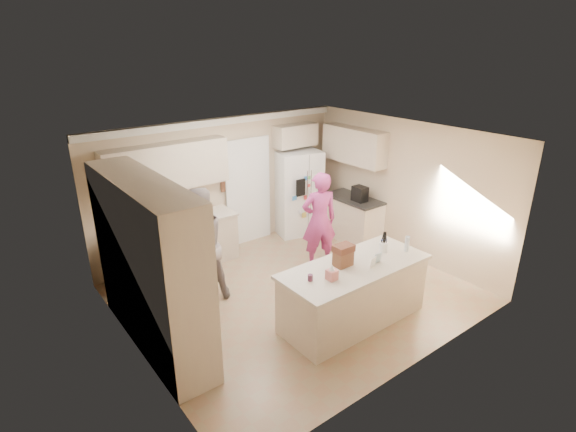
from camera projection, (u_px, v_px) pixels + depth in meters
floor at (296, 294)px, 7.46m from camera, size 5.20×4.60×0.02m
ceiling at (297, 137)px, 6.50m from camera, size 5.20×4.60×0.02m
wall_back at (222, 185)px, 8.68m from camera, size 5.20×0.02×2.60m
wall_front at (419, 280)px, 5.27m from camera, size 5.20×0.02×2.60m
wall_left at (130, 270)px, 5.50m from camera, size 0.02×4.60×2.60m
wall_right at (405, 189)px, 8.46m from camera, size 0.02×4.60×2.60m
crown_back at (220, 122)px, 8.20m from camera, size 5.20×0.08×0.12m
pantry_bank at (150, 266)px, 5.87m from camera, size 0.60×2.60×2.35m
back_base_cab at (178, 247)px, 8.12m from camera, size 2.20×0.60×0.88m
back_countertop at (176, 223)px, 7.94m from camera, size 2.24×0.63×0.04m
back_upper_cab at (167, 167)px, 7.68m from camera, size 2.20×0.35×0.80m
doorway_opening at (248, 193)px, 9.06m from camera, size 0.90×0.06×2.10m
doorway_casing at (248, 193)px, 9.04m from camera, size 1.02×0.03×2.22m
wall_frame_upper at (224, 173)px, 8.57m from camera, size 0.15×0.02×0.20m
wall_frame_lower at (224, 187)px, 8.67m from camera, size 0.15×0.02×0.20m
refrigerator at (298, 193)px, 9.53m from camera, size 1.04×0.90×1.80m
fridge_seam at (309, 197)px, 9.26m from camera, size 0.02×0.02×1.78m
fridge_dispenser at (301, 188)px, 9.04m from camera, size 0.22×0.03×0.35m
fridge_handle_l at (307, 191)px, 9.17m from camera, size 0.02×0.02×0.85m
fridge_handle_r at (311, 190)px, 9.23m from camera, size 0.02×0.02×0.85m
over_fridge_cab at (295, 135)px, 9.19m from camera, size 0.95×0.35×0.45m
right_base_cab at (353, 220)px, 9.34m from camera, size 0.60×1.20×0.88m
right_countertop at (354, 199)px, 9.16m from camera, size 0.63×1.24×0.04m
right_upper_cab at (354, 145)px, 9.00m from camera, size 0.35×1.50×0.70m
coffee_maker at (360, 194)px, 8.93m from camera, size 0.22×0.28×0.30m
island_base at (353, 294)px, 6.60m from camera, size 2.20×0.90×0.88m
island_top at (355, 267)px, 6.43m from camera, size 2.28×0.96×0.05m
utensil_crock at (383, 247)px, 6.80m from camera, size 0.13×0.13×0.15m
tissue_box at (332, 275)px, 6.01m from camera, size 0.13×0.13×0.14m
tissue_plume at (332, 268)px, 5.97m from camera, size 0.08×0.08×0.08m
dollhouse_body at (343, 258)px, 6.37m from camera, size 0.26×0.18×0.22m
dollhouse_roof at (344, 248)px, 6.31m from camera, size 0.28×0.20×0.10m
jam_jar at (310, 278)px, 5.98m from camera, size 0.07×0.07×0.09m
greeting_card_a at (373, 262)px, 6.33m from camera, size 0.12×0.06×0.16m
greeting_card_b at (378, 258)px, 6.45m from camera, size 0.12×0.05×0.16m
water_bottle at (407, 244)px, 6.80m from camera, size 0.07×0.07×0.24m
shaker_salt at (382, 242)px, 7.03m from camera, size 0.05×0.05×0.09m
shaker_pepper at (385, 241)px, 7.07m from camera, size 0.05×0.05×0.09m
teen_boy at (199, 246)px, 6.95m from camera, size 0.96×0.76×1.90m
teen_girl at (319, 220)px, 8.06m from camera, size 0.77×0.63×1.80m
fridge_magnets at (309, 197)px, 9.26m from camera, size 0.76×0.02×1.44m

